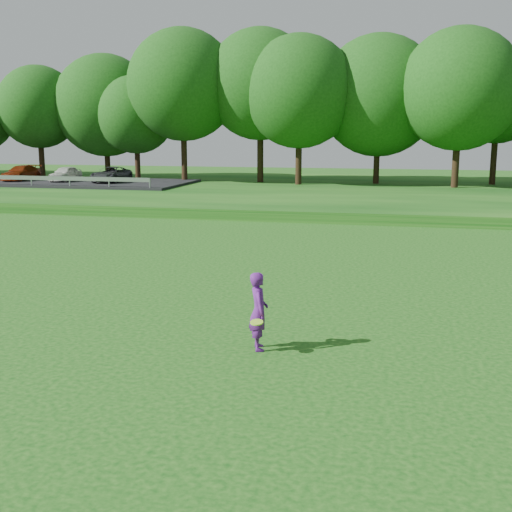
# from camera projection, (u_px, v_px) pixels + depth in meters

# --- Properties ---
(ground) EXTENTS (140.00, 140.00, 0.00)m
(ground) POSITION_uv_depth(u_px,v_px,m) (193.00, 332.00, 15.41)
(ground) COLOR #0D440F
(ground) RESTS_ON ground
(berm) EXTENTS (130.00, 30.00, 0.60)m
(berm) POSITION_uv_depth(u_px,v_px,m) (340.00, 192.00, 47.84)
(berm) COLOR #0D440F
(berm) RESTS_ON ground
(walking_path) EXTENTS (130.00, 1.60, 0.04)m
(walking_path) POSITION_uv_depth(u_px,v_px,m) (313.00, 220.00, 34.51)
(walking_path) COLOR gray
(walking_path) RESTS_ON ground
(treeline) EXTENTS (104.00, 7.00, 15.00)m
(treeline) POSITION_uv_depth(u_px,v_px,m) (348.00, 88.00, 50.16)
(treeline) COLOR #154610
(treeline) RESTS_ON berm
(parking_lot) EXTENTS (24.00, 9.00, 1.38)m
(parking_lot) POSITION_uv_depth(u_px,v_px,m) (46.00, 178.00, 51.87)
(parking_lot) COLOR black
(parking_lot) RESTS_ON berm
(woman) EXTENTS (0.61, 0.91, 1.74)m
(woman) POSITION_uv_depth(u_px,v_px,m) (259.00, 311.00, 14.07)
(woman) COLOR #5E1C7E
(woman) RESTS_ON ground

